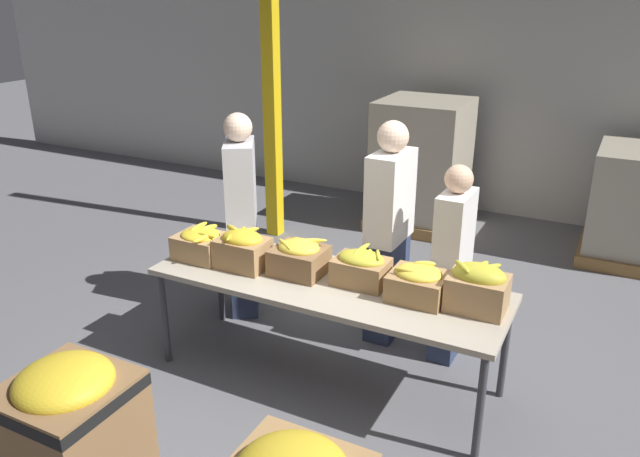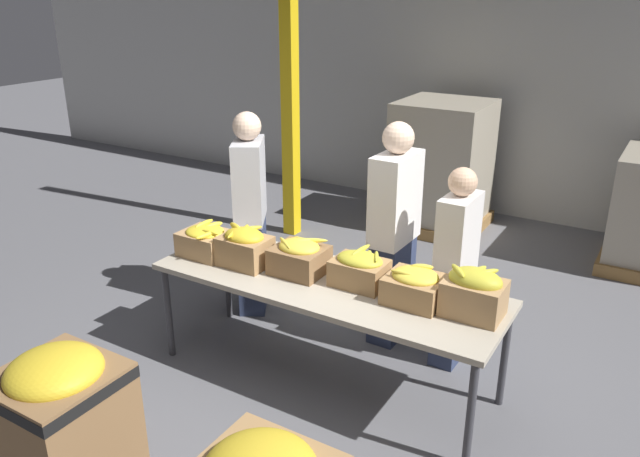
% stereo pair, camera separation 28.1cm
% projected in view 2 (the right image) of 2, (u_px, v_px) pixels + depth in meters
% --- Properties ---
extents(ground_plane, '(30.00, 30.00, 0.00)m').
position_uv_depth(ground_plane, '(326.00, 377.00, 4.57)').
color(ground_plane, slate).
extents(wall_back, '(16.00, 0.08, 4.00)m').
position_uv_depth(wall_back, '(511.00, 48.00, 7.17)').
color(wall_back, '#B7B7B2').
rests_on(wall_back, ground_plane).
extents(sorting_table, '(2.47, 0.82, 0.78)m').
position_uv_depth(sorting_table, '(326.00, 288.00, 4.30)').
color(sorting_table, '#B2A893').
rests_on(sorting_table, ground_plane).
extents(banana_box_0, '(0.36, 0.36, 0.24)m').
position_uv_depth(banana_box_0, '(206.00, 240.00, 4.67)').
color(banana_box_0, tan).
rests_on(banana_box_0, sorting_table).
extents(banana_box_1, '(0.37, 0.32, 0.29)m').
position_uv_depth(banana_box_1, '(244.00, 246.00, 4.49)').
color(banana_box_1, '#A37A4C').
rests_on(banana_box_1, sorting_table).
extents(banana_box_2, '(0.37, 0.32, 0.26)m').
position_uv_depth(banana_box_2, '(299.00, 256.00, 4.37)').
color(banana_box_2, olive).
rests_on(banana_box_2, sorting_table).
extents(banana_box_3, '(0.36, 0.30, 0.25)m').
position_uv_depth(banana_box_3, '(360.00, 269.00, 4.19)').
color(banana_box_3, '#A37A4C').
rests_on(banana_box_3, sorting_table).
extents(banana_box_4, '(0.36, 0.31, 0.25)m').
position_uv_depth(banana_box_4, '(415.00, 286.00, 3.97)').
color(banana_box_4, '#A37A4C').
rests_on(banana_box_4, sorting_table).
extents(banana_box_5, '(0.36, 0.28, 0.31)m').
position_uv_depth(banana_box_5, '(474.00, 292.00, 3.80)').
color(banana_box_5, tan).
rests_on(banana_box_5, sorting_table).
extents(volunteer_0, '(0.25, 0.48, 1.77)m').
position_uv_depth(volunteer_0, '(394.00, 236.00, 4.80)').
color(volunteer_0, '#2D3856').
rests_on(volunteer_0, ground_plane).
extents(volunteer_1, '(0.21, 0.41, 1.52)m').
position_uv_depth(volunteer_1, '(455.00, 269.00, 4.53)').
color(volunteer_1, '#2D3856').
rests_on(volunteer_1, ground_plane).
extents(volunteer_2, '(0.44, 0.52, 1.74)m').
position_uv_depth(volunteer_2, '(251.00, 215.00, 5.27)').
color(volunteer_2, '#2D3856').
rests_on(volunteer_2, ground_plane).
extents(donation_bin_0, '(0.60, 0.60, 0.89)m').
position_uv_depth(donation_bin_0, '(63.00, 420.00, 3.39)').
color(donation_bin_0, olive).
rests_on(donation_bin_0, ground_plane).
extents(support_pillar, '(0.15, 0.15, 4.00)m').
position_uv_depth(support_pillar, '(289.00, 55.00, 6.51)').
color(support_pillar, yellow).
rests_on(support_pillar, ground_plane).
extents(pallet_stack_0, '(1.05, 1.05, 1.48)m').
position_uv_depth(pallet_stack_0, '(441.00, 167.00, 7.17)').
color(pallet_stack_0, olive).
rests_on(pallet_stack_0, ground_plane).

